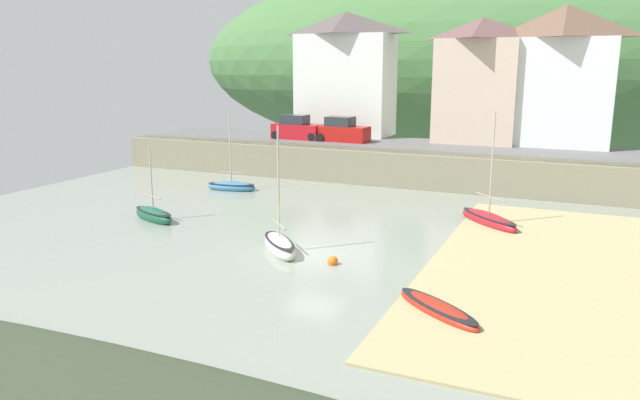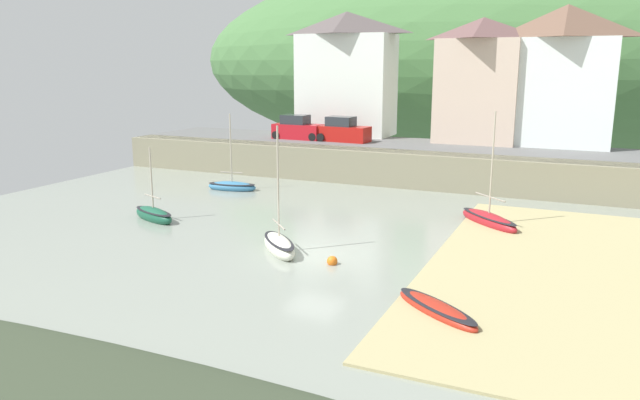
% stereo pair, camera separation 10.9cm
% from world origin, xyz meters
% --- Properties ---
extents(ground, '(48.00, 41.00, 0.61)m').
position_xyz_m(ground, '(1.40, -9.56, 0.16)').
color(ground, gray).
extents(quay_seawall, '(48.00, 9.40, 2.40)m').
position_xyz_m(quay_seawall, '(0.00, 17.50, 1.36)').
color(quay_seawall, gray).
rests_on(quay_seawall, ground).
extents(hillside_backdrop, '(80.00, 44.00, 25.14)m').
position_xyz_m(hillside_backdrop, '(0.02, 55.20, 8.80)').
color(hillside_backdrop, '#45713E').
rests_on(hillside_backdrop, ground).
extents(waterfront_building_left, '(8.23, 4.41, 10.26)m').
position_xyz_m(waterfront_building_left, '(-8.55, 25.20, 7.61)').
color(waterfront_building_left, white).
rests_on(waterfront_building_left, ground).
extents(waterfront_building_centre, '(6.43, 6.16, 9.47)m').
position_xyz_m(waterfront_building_centre, '(2.71, 25.20, 7.21)').
color(waterfront_building_centre, beige).
rests_on(waterfront_building_centre, ground).
extents(waterfront_building_right, '(7.56, 5.21, 10.21)m').
position_xyz_m(waterfront_building_right, '(8.63, 25.20, 7.60)').
color(waterfront_building_right, white).
rests_on(waterfront_building_right, ground).
extents(rowboat_small_beached, '(3.57, 2.17, 4.25)m').
position_xyz_m(rowboat_small_beached, '(-10.69, 2.05, 0.30)').
color(rowboat_small_beached, '#19523B').
rests_on(rowboat_small_beached, ground).
extents(sailboat_nearest_shore, '(3.71, 3.06, 0.61)m').
position_xyz_m(sailboat_nearest_shore, '(6.59, -4.36, 0.19)').
color(sailboat_nearest_shore, '#A62618').
rests_on(sailboat_nearest_shore, ground).
extents(dinghy_open_wooden, '(3.59, 1.72, 5.35)m').
position_xyz_m(dinghy_open_wooden, '(-11.13, 10.76, 0.26)').
color(dinghy_open_wooden, teal).
rests_on(dinghy_open_wooden, ground).
extents(fishing_boat_green, '(3.89, 3.79, 6.25)m').
position_xyz_m(fishing_boat_green, '(6.35, 8.36, 0.31)').
color(fishing_boat_green, maroon).
rests_on(fishing_boat_green, ground).
extents(sailboat_tall_mast, '(3.17, 3.24, 5.99)m').
position_xyz_m(sailboat_tall_mast, '(-1.67, -0.26, 0.33)').
color(sailboat_tall_mast, silver).
rests_on(sailboat_tall_mast, ground).
extents(parked_car_near_slipway, '(4.14, 1.82, 1.95)m').
position_xyz_m(parked_car_near_slipway, '(-11.00, 20.70, 3.20)').
color(parked_car_near_slipway, red).
rests_on(parked_car_near_slipway, ground).
extents(parked_car_by_wall, '(4.21, 1.97, 1.95)m').
position_xyz_m(parked_car_by_wall, '(-6.99, 20.70, 3.20)').
color(parked_car_by_wall, '#AE1713').
rests_on(parked_car_by_wall, ground).
extents(mooring_buoy, '(0.46, 0.46, 0.46)m').
position_xyz_m(mooring_buoy, '(1.24, -0.89, 0.14)').
color(mooring_buoy, orange).
rests_on(mooring_buoy, ground).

